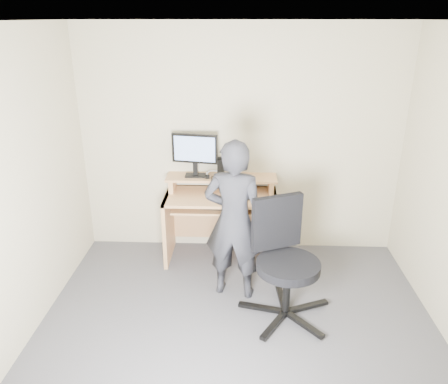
# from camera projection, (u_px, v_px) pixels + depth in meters

# --- Properties ---
(ground) EXTENTS (3.50, 3.50, 0.00)m
(ground) POSITION_uv_depth(u_px,v_px,m) (237.00, 347.00, 3.59)
(ground) COLOR #4E4D52
(ground) RESTS_ON ground
(back_wall) EXTENTS (3.50, 0.02, 2.50)m
(back_wall) POSITION_uv_depth(u_px,v_px,m) (240.00, 143.00, 4.75)
(back_wall) COLOR #BAB394
(back_wall) RESTS_ON ground
(ceiling) EXTENTS (3.50, 3.50, 0.02)m
(ceiling) POSITION_uv_depth(u_px,v_px,m) (242.00, 21.00, 2.66)
(ceiling) COLOR white
(ceiling) RESTS_ON back_wall
(desk) EXTENTS (1.20, 0.60, 0.91)m
(desk) POSITION_uv_depth(u_px,v_px,m) (221.00, 210.00, 4.81)
(desk) COLOR tan
(desk) RESTS_ON ground
(monitor) EXTENTS (0.50, 0.14, 0.47)m
(monitor) POSITION_uv_depth(u_px,v_px,m) (195.00, 151.00, 4.65)
(monitor) COLOR black
(monitor) RESTS_ON desk
(external_drive) EXTENTS (0.07, 0.13, 0.20)m
(external_drive) POSITION_uv_depth(u_px,v_px,m) (221.00, 167.00, 4.73)
(external_drive) COLOR black
(external_drive) RESTS_ON desk
(travel_mug) EXTENTS (0.10, 0.10, 0.19)m
(travel_mug) POSITION_uv_depth(u_px,v_px,m) (238.00, 169.00, 4.69)
(travel_mug) COLOR silver
(travel_mug) RESTS_ON desk
(smartphone) EXTENTS (0.07, 0.13, 0.01)m
(smartphone) POSITION_uv_depth(u_px,v_px,m) (236.00, 177.00, 4.70)
(smartphone) COLOR black
(smartphone) RESTS_ON desk
(charger) EXTENTS (0.05, 0.05, 0.03)m
(charger) POSITION_uv_depth(u_px,v_px,m) (207.00, 177.00, 4.68)
(charger) COLOR black
(charger) RESTS_ON desk
(headphones) EXTENTS (0.17, 0.17, 0.06)m
(headphones) POSITION_uv_depth(u_px,v_px,m) (213.00, 174.00, 4.79)
(headphones) COLOR silver
(headphones) RESTS_ON desk
(keyboard) EXTENTS (0.48, 0.23, 0.03)m
(keyboard) POSITION_uv_depth(u_px,v_px,m) (223.00, 206.00, 4.61)
(keyboard) COLOR black
(keyboard) RESTS_ON desk
(mouse) EXTENTS (0.10, 0.07, 0.04)m
(mouse) POSITION_uv_depth(u_px,v_px,m) (248.00, 198.00, 4.56)
(mouse) COLOR black
(mouse) RESTS_ON desk
(office_chair) EXTENTS (0.84, 0.82, 1.06)m
(office_chair) POSITION_uv_depth(u_px,v_px,m) (284.00, 256.00, 3.82)
(office_chair) COLOR black
(office_chair) RESTS_ON ground
(person) EXTENTS (0.62, 0.47, 1.55)m
(person) POSITION_uv_depth(u_px,v_px,m) (234.00, 221.00, 4.03)
(person) COLOR black
(person) RESTS_ON ground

